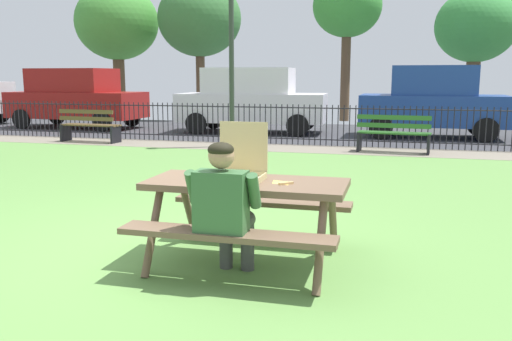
# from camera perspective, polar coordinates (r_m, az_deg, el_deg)

# --- Properties ---
(ground) EXTENTS (28.00, 12.35, 0.02)m
(ground) POSITION_cam_1_polar(r_m,az_deg,el_deg) (7.55, -3.01, -3.11)
(ground) COLOR #619246
(cobblestone_walkway) EXTENTS (28.00, 1.40, 0.01)m
(cobblestone_walkway) POSITION_cam_1_polar(r_m,az_deg,el_deg) (12.79, 4.52, 2.31)
(cobblestone_walkway) COLOR gray
(street_asphalt) EXTENTS (28.00, 6.08, 0.01)m
(street_asphalt) POSITION_cam_1_polar(r_m,az_deg,el_deg) (16.46, 6.88, 3.98)
(street_asphalt) COLOR #38383D
(picnic_table_foreground) EXTENTS (1.80, 1.48, 0.79)m
(picnic_table_foreground) POSITION_cam_1_polar(r_m,az_deg,el_deg) (4.88, -1.02, -3.09)
(picnic_table_foreground) COLOR brown
(picnic_table_foreground) RESTS_ON ground
(pizza_box_open) EXTENTS (0.47, 0.48, 0.52)m
(pizza_box_open) POSITION_cam_1_polar(r_m,az_deg,el_deg) (4.87, -1.89, 0.11)
(pizza_box_open) COLOR tan
(pizza_box_open) RESTS_ON picnic_table_foreground
(pizza_slice_on_table) EXTENTS (0.23, 0.24, 0.02)m
(pizza_slice_on_table) POSITION_cam_1_polar(r_m,az_deg,el_deg) (4.75, 2.77, -1.25)
(pizza_slice_on_table) COLOR #EDD05B
(pizza_slice_on_table) RESTS_ON picnic_table_foreground
(adult_at_table) EXTENTS (0.61, 0.59, 1.19)m
(adult_at_table) POSITION_cam_1_polar(r_m,az_deg,el_deg) (4.41, -3.32, -3.72)
(adult_at_table) COLOR #464646
(adult_at_table) RESTS_ON ground
(iron_fence_streetside) EXTENTS (22.60, 0.03, 1.01)m
(iron_fence_streetside) POSITION_cam_1_polar(r_m,az_deg,el_deg) (13.42, 5.10, 4.88)
(iron_fence_streetside) COLOR black
(iron_fence_streetside) RESTS_ON ground
(park_bench_left) EXTENTS (1.62, 0.55, 0.85)m
(park_bench_left) POSITION_cam_1_polar(r_m,az_deg,el_deg) (14.62, -17.24, 4.52)
(park_bench_left) COLOR brown
(park_bench_left) RESTS_ON ground
(park_bench_center) EXTENTS (1.63, 0.60, 0.85)m
(park_bench_center) POSITION_cam_1_polar(r_m,az_deg,el_deg) (12.41, 14.39, 3.74)
(park_bench_center) COLOR #2C6325
(park_bench_center) RESTS_ON ground
(lamp_post_walkway) EXTENTS (0.28, 0.28, 4.50)m
(lamp_post_walkway) POSITION_cam_1_polar(r_m,az_deg,el_deg) (13.06, -2.64, 14.44)
(lamp_post_walkway) COLOR #2D382D
(lamp_post_walkway) RESTS_ON ground
(parked_car_left) EXTENTS (4.46, 2.03, 1.94)m
(parked_car_left) POSITION_cam_1_polar(r_m,az_deg,el_deg) (18.85, -18.58, 7.38)
(parked_car_left) COLOR maroon
(parked_car_left) RESTS_ON ground
(parked_car_center) EXTENTS (4.49, 2.09, 1.94)m
(parked_car_center) POSITION_cam_1_polar(r_m,az_deg,el_deg) (16.34, -0.48, 7.57)
(parked_car_center) COLOR white
(parked_car_center) RESTS_ON ground
(parked_car_right) EXTENTS (3.93, 1.90, 1.98)m
(parked_car_right) POSITION_cam_1_polar(r_m,az_deg,el_deg) (15.78, 18.23, 7.00)
(parked_car_right) COLOR navy
(parked_car_right) RESTS_ON ground
(far_tree_left) EXTENTS (3.43, 3.43, 5.45)m
(far_tree_left) POSITION_cam_1_polar(r_m,az_deg,el_deg) (23.88, -14.54, 14.89)
(far_tree_left) COLOR brown
(far_tree_left) RESTS_ON ground
(far_tree_midleft) EXTENTS (3.33, 3.33, 5.45)m
(far_tree_midleft) POSITION_cam_1_polar(r_m,az_deg,el_deg) (22.35, -6.02, 15.68)
(far_tree_midleft) COLOR brown
(far_tree_midleft) RESTS_ON ground
(far_tree_center) EXTENTS (2.55, 2.55, 5.41)m
(far_tree_center) POSITION_cam_1_polar(r_m,az_deg,el_deg) (21.05, 9.65, 16.66)
(far_tree_center) COLOR brown
(far_tree_center) RESTS_ON ground
(far_tree_midright) EXTENTS (2.82, 2.82, 4.71)m
(far_tree_midright) POSITION_cam_1_polar(r_m,az_deg,el_deg) (21.02, 22.30, 13.86)
(far_tree_midright) COLOR brown
(far_tree_midright) RESTS_ON ground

